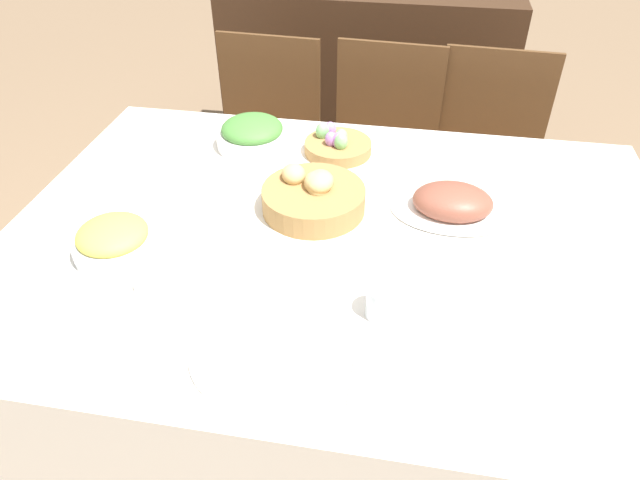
{
  "coord_description": "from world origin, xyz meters",
  "views": [
    {
      "loc": [
        0.15,
        -1.11,
        1.59
      ],
      "look_at": [
        -0.03,
        -0.09,
        0.78
      ],
      "focal_mm": 32.0,
      "sensor_mm": 36.0,
      "label": 1
    }
  ],
  "objects": [
    {
      "name": "fork",
      "position": [
        -0.25,
        -0.41,
        0.75
      ],
      "size": [
        0.01,
        0.17,
        0.0
      ],
      "rotation": [
        0.0,
        0.0,
        0.0
      ],
      "color": "#B7B7BC",
      "rests_on": "dining_table"
    },
    {
      "name": "drinking_cup",
      "position": [
        0.13,
        -0.26,
        0.78
      ],
      "size": [
        0.07,
        0.07,
        0.07
      ],
      "color": "silver",
      "rests_on": "dining_table"
    },
    {
      "name": "ham_platter",
      "position": [
        0.27,
        0.14,
        0.77
      ],
      "size": [
        0.31,
        0.22,
        0.08
      ],
      "color": "white",
      "rests_on": "dining_table"
    },
    {
      "name": "spoon",
      "position": [
        0.09,
        -0.41,
        0.75
      ],
      "size": [
        0.01,
        0.17,
        0.0
      ],
      "rotation": [
        0.0,
        0.0,
        -0.0
      ],
      "color": "#B7B7BC",
      "rests_on": "dining_table"
    },
    {
      "name": "bread_basket",
      "position": [
        -0.08,
        0.09,
        0.78
      ],
      "size": [
        0.27,
        0.27,
        0.11
      ],
      "color": "#9E7542",
      "rests_on": "dining_table"
    },
    {
      "name": "dinner_plate",
      "position": [
        -0.1,
        -0.41,
        0.75
      ],
      "size": [
        0.26,
        0.26,
        0.01
      ],
      "color": "white",
      "rests_on": "dining_table"
    },
    {
      "name": "knife",
      "position": [
        0.06,
        -0.41,
        0.75
      ],
      "size": [
        0.01,
        0.17,
        0.0
      ],
      "rotation": [
        0.0,
        0.0,
        0.0
      ],
      "color": "#B7B7BC",
      "rests_on": "dining_table"
    },
    {
      "name": "green_salad_bowl",
      "position": [
        -0.32,
        0.39,
        0.78
      ],
      "size": [
        0.22,
        0.22,
        0.09
      ],
      "color": "white",
      "rests_on": "dining_table"
    },
    {
      "name": "chair_far_center",
      "position": [
        0.04,
        0.92,
        0.47
      ],
      "size": [
        0.45,
        0.45,
        0.86
      ],
      "rotation": [
        0.0,
        0.0,
        -0.06
      ],
      "color": "brown",
      "rests_on": "ground"
    },
    {
      "name": "pineapple_bowl",
      "position": [
        -0.5,
        -0.17,
        0.78
      ],
      "size": [
        0.19,
        0.19,
        0.08
      ],
      "color": "silver",
      "rests_on": "dining_table"
    },
    {
      "name": "butter_dish",
      "position": [
        -0.34,
        -0.25,
        0.76
      ],
      "size": [
        0.12,
        0.08,
        0.03
      ],
      "color": "white",
      "rests_on": "dining_table"
    },
    {
      "name": "chair_far_right",
      "position": [
        0.45,
        0.92,
        0.47
      ],
      "size": [
        0.45,
        0.45,
        0.86
      ],
      "rotation": [
        0.0,
        0.0,
        -0.06
      ],
      "color": "brown",
      "rests_on": "ground"
    },
    {
      "name": "chair_far_left",
      "position": [
        -0.44,
        0.92,
        0.47
      ],
      "size": [
        0.44,
        0.44,
        0.86
      ],
      "rotation": [
        0.0,
        0.0,
        -0.06
      ],
      "color": "brown",
      "rests_on": "ground"
    },
    {
      "name": "egg_basket",
      "position": [
        -0.06,
        0.39,
        0.77
      ],
      "size": [
        0.2,
        0.2,
        0.08
      ],
      "color": "#9E7542",
      "rests_on": "dining_table"
    },
    {
      "name": "dining_table",
      "position": [
        0.0,
        0.0,
        0.37
      ],
      "size": [
        1.64,
        1.18,
        0.74
      ],
      "color": "white",
      "rests_on": "ground"
    },
    {
      "name": "ground_plane",
      "position": [
        0.0,
        0.0,
        0.0
      ],
      "size": [
        12.0,
        12.0,
        0.0
      ],
      "primitive_type": "plane",
      "color": "#7F664C"
    },
    {
      "name": "sideboard",
      "position": [
        -0.1,
        1.68,
        0.44
      ],
      "size": [
        1.4,
        0.44,
        0.89
      ],
      "color": "#3D2616",
      "rests_on": "ground"
    }
  ]
}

